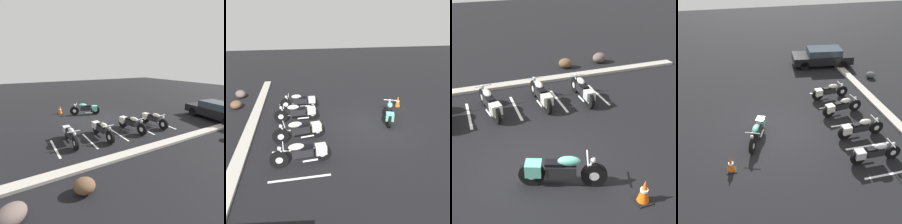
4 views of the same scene
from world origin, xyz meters
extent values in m
plane|color=black|center=(0.00, 0.00, 0.00)|extent=(60.00, 60.00, 0.00)
cylinder|color=black|center=(1.12, -1.26, 0.35)|extent=(0.69, 0.37, 0.69)
cylinder|color=silver|center=(1.12, -1.26, 0.35)|extent=(0.29, 0.22, 0.26)
cylinder|color=black|center=(-0.39, -0.66, 0.35)|extent=(0.69, 0.37, 0.69)
cylinder|color=silver|center=(-0.39, -0.66, 0.35)|extent=(0.29, 0.22, 0.26)
cube|color=black|center=(0.31, -0.94, 0.50)|extent=(0.85, 0.57, 0.31)
ellipsoid|color=#59B29E|center=(0.51, -1.02, 0.79)|extent=(0.65, 0.47, 0.25)
cube|color=black|center=(0.15, -0.88, 0.71)|extent=(0.52, 0.40, 0.08)
cube|color=#59B29E|center=(-0.34, -0.68, 0.53)|extent=(0.53, 0.51, 0.36)
cylinder|color=silver|center=(1.00, -1.22, 0.62)|extent=(0.28, 0.16, 0.56)
cylinder|color=silver|center=(0.94, -1.19, 0.89)|extent=(0.28, 0.62, 0.04)
sphere|color=silver|center=(1.07, -1.25, 0.81)|extent=(0.15, 0.15, 0.15)
cylinder|color=silver|center=(0.12, -0.71, 0.19)|extent=(0.56, 0.28, 0.07)
cylinder|color=black|center=(-0.96, 4.50, 0.34)|extent=(0.23, 0.70, 0.68)
cylinder|color=silver|center=(-0.96, 4.50, 0.34)|extent=(0.17, 0.28, 0.26)
cylinder|color=black|center=(-0.70, 2.91, 0.34)|extent=(0.23, 0.70, 0.68)
cylinder|color=silver|center=(-0.70, 2.91, 0.34)|extent=(0.17, 0.28, 0.26)
cube|color=black|center=(-0.82, 3.65, 0.50)|extent=(0.41, 0.83, 0.31)
ellipsoid|color=beige|center=(-0.85, 3.86, 0.78)|extent=(0.36, 0.62, 0.25)
cube|color=black|center=(-0.79, 3.48, 0.71)|extent=(0.32, 0.49, 0.08)
cube|color=beige|center=(-0.71, 2.96, 0.53)|extent=(0.44, 0.47, 0.35)
cylinder|color=silver|center=(-0.94, 4.37, 0.61)|extent=(0.11, 0.28, 0.55)
cylinder|color=silver|center=(-0.93, 4.31, 0.88)|extent=(0.64, 0.14, 0.04)
sphere|color=silver|center=(-0.95, 4.44, 0.80)|extent=(0.15, 0.15, 0.15)
cylinder|color=silver|center=(-0.92, 3.37, 0.19)|extent=(0.16, 0.58, 0.07)
cylinder|color=black|center=(1.13, 4.58, 0.34)|extent=(0.15, 0.69, 0.69)
cylinder|color=silver|center=(1.13, 4.58, 0.34)|extent=(0.14, 0.27, 0.26)
cylinder|color=black|center=(1.20, 2.97, 0.34)|extent=(0.15, 0.69, 0.69)
cylinder|color=silver|center=(1.20, 2.97, 0.34)|extent=(0.14, 0.27, 0.26)
cube|color=black|center=(1.17, 3.72, 0.50)|extent=(0.32, 0.80, 0.31)
ellipsoid|color=beige|center=(1.16, 3.93, 0.78)|extent=(0.30, 0.59, 0.25)
cube|color=black|center=(1.18, 3.55, 0.71)|extent=(0.27, 0.47, 0.08)
cube|color=beige|center=(1.20, 3.02, 0.53)|extent=(0.39, 0.43, 0.35)
cylinder|color=silver|center=(1.14, 4.46, 0.61)|extent=(0.07, 0.27, 0.55)
cylinder|color=silver|center=(1.14, 4.39, 0.88)|extent=(0.65, 0.07, 0.04)
sphere|color=silver|center=(1.13, 4.53, 0.80)|extent=(0.15, 0.15, 0.15)
cylinder|color=silver|center=(1.03, 3.46, 0.19)|extent=(0.10, 0.57, 0.07)
cylinder|color=black|center=(2.87, 4.37, 0.33)|extent=(0.13, 0.66, 0.66)
cylinder|color=silver|center=(2.87, 4.37, 0.33)|extent=(0.13, 0.25, 0.25)
cylinder|color=black|center=(2.86, 2.82, 0.33)|extent=(0.13, 0.66, 0.66)
cylinder|color=silver|center=(2.86, 2.82, 0.33)|extent=(0.13, 0.25, 0.25)
cube|color=black|center=(2.86, 3.54, 0.48)|extent=(0.29, 0.77, 0.30)
ellipsoid|color=#B7B7BC|center=(2.86, 3.74, 0.75)|extent=(0.27, 0.56, 0.24)
cube|color=black|center=(2.86, 3.37, 0.68)|extent=(0.24, 0.44, 0.08)
cube|color=#B7B7BC|center=(2.86, 2.87, 0.51)|extent=(0.36, 0.40, 0.34)
cylinder|color=silver|center=(2.87, 4.25, 0.59)|extent=(0.06, 0.26, 0.53)
cylinder|color=silver|center=(2.87, 4.19, 0.85)|extent=(0.62, 0.04, 0.04)
sphere|color=silver|center=(2.87, 4.32, 0.77)|extent=(0.14, 0.14, 0.14)
cylinder|color=silver|center=(2.72, 3.29, 0.18)|extent=(0.07, 0.55, 0.07)
cube|color=#A8A399|center=(0.00, 6.01, 0.06)|extent=(18.00, 0.50, 0.12)
ellipsoid|color=brown|center=(3.53, 7.27, 0.25)|extent=(0.88, 0.83, 0.50)
ellipsoid|color=brown|center=(5.51, 7.41, 0.26)|extent=(1.00, 0.94, 0.53)
cube|color=black|center=(2.01, -2.21, 0.01)|extent=(0.40, 0.40, 0.03)
cone|color=#EA590F|center=(2.01, -2.21, 0.33)|extent=(0.32, 0.32, 0.66)
cylinder|color=white|center=(2.01, -2.21, 0.36)|extent=(0.20, 0.20, 0.06)
cube|color=white|center=(-1.61, 3.78, 0.00)|extent=(0.10, 2.10, 0.00)
cube|color=white|center=(0.16, 3.78, 0.00)|extent=(0.10, 2.10, 0.00)
cube|color=white|center=(1.93, 3.78, 0.00)|extent=(0.10, 2.10, 0.00)
cube|color=white|center=(3.69, 3.78, 0.00)|extent=(0.10, 2.10, 0.00)
camera|label=1|loc=(5.04, 11.69, 3.89)|focal=28.00mm
camera|label=2|loc=(-9.35, 3.63, 4.95)|focal=35.00mm
camera|label=3|loc=(-1.82, -6.92, 5.63)|focal=50.00mm
camera|label=4|loc=(9.91, -1.74, 7.61)|focal=42.00mm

